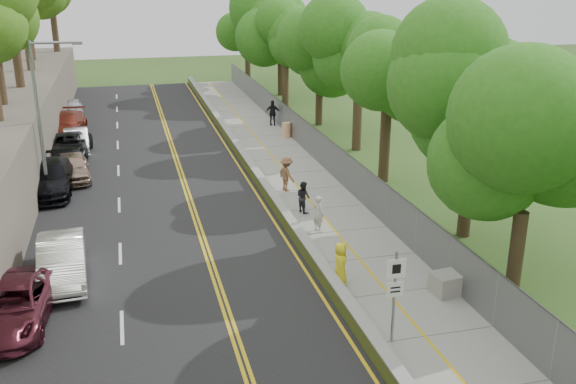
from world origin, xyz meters
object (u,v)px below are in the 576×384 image
(car_2, at_px, (13,305))
(car_1, at_px, (62,260))
(streetlight, at_px, (43,110))
(person_far, at_px, (273,113))
(construction_barrel, at_px, (286,130))
(signpost, at_px, (395,287))
(concrete_block, at_px, (449,283))
(painter_0, at_px, (340,263))

(car_2, bearing_deg, car_1, 71.94)
(streetlight, bearing_deg, person_far, 41.50)
(car_2, bearing_deg, construction_barrel, 61.63)
(signpost, height_order, concrete_block, signpost)
(concrete_block, bearing_deg, painter_0, 154.36)
(signpost, xyz_separation_m, car_2, (-11.65, 4.12, -1.22))
(streetlight, relative_size, concrete_block, 6.80)
(painter_0, bearing_deg, construction_barrel, 7.90)
(signpost, bearing_deg, concrete_block, 37.38)
(car_1, bearing_deg, concrete_block, -22.42)
(painter_0, height_order, person_far, person_far)
(painter_0, bearing_deg, car_2, 107.37)
(signpost, xyz_separation_m, car_1, (-10.34, 7.12, -1.13))
(painter_0, bearing_deg, streetlight, 58.18)
(streetlight, xyz_separation_m, signpost, (11.51, -17.02, -2.68))
(painter_0, relative_size, person_far, 0.87)
(car_1, relative_size, person_far, 2.54)
(streetlight, bearing_deg, painter_0, -48.85)
(construction_barrel, xyz_separation_m, concrete_block, (0.00, -23.80, -0.12))
(signpost, bearing_deg, construction_barrel, 82.95)
(person_far, bearing_deg, streetlight, 57.91)
(painter_0, bearing_deg, concrete_block, -98.61)
(car_2, distance_m, person_far, 29.81)
(signpost, height_order, construction_barrel, signpost)
(signpost, xyz_separation_m, concrete_block, (3.25, 2.48, -1.52))
(streetlight, distance_m, concrete_block, 21.14)
(construction_barrel, bearing_deg, signpost, -97.05)
(streetlight, height_order, car_2, streetlight)
(car_2, bearing_deg, signpost, -13.93)
(construction_barrel, relative_size, car_1, 0.21)
(concrete_block, bearing_deg, streetlight, 135.45)
(person_far, bearing_deg, painter_0, 98.79)
(car_2, height_order, painter_0, painter_0)
(construction_barrel, bearing_deg, person_far, 91.55)
(streetlight, xyz_separation_m, car_1, (1.18, -9.89, -3.81))
(concrete_block, xyz_separation_m, car_2, (-14.90, 1.63, 0.30))
(concrete_block, height_order, person_far, person_far)
(signpost, bearing_deg, car_1, 145.43)
(signpost, relative_size, concrete_block, 2.63)
(streetlight, distance_m, signpost, 20.72)
(signpost, xyz_separation_m, construction_barrel, (3.25, 26.28, -1.40))
(concrete_block, height_order, car_1, car_1)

